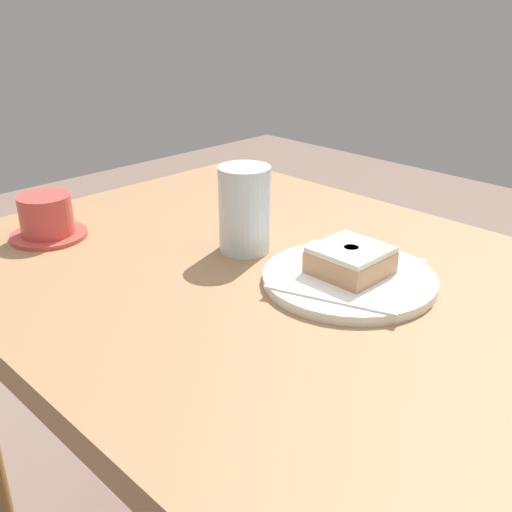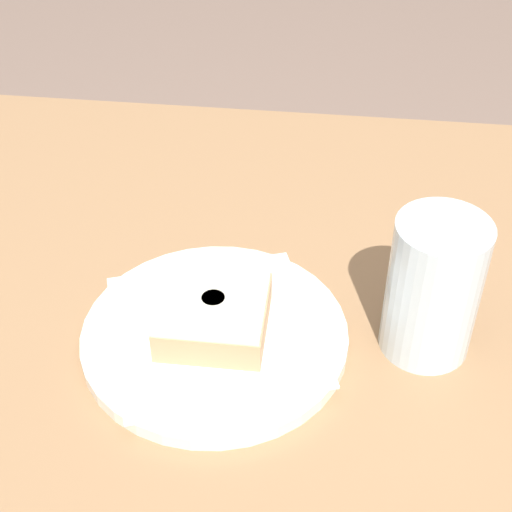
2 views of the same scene
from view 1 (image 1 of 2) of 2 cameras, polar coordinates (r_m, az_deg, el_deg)
The scene contains 6 objects.
table at distance 0.87m, azimuth 4.52°, elevation -7.23°, with size 1.11×0.75×0.74m.
plate_glazed_square at distance 0.84m, azimuth 8.71°, elevation -2.12°, with size 0.24×0.24×0.01m, color white.
napkin_glazed_square at distance 0.84m, azimuth 8.74°, elevation -1.62°, with size 0.18×0.18×0.00m, color white.
donut_glazed_square at distance 0.83m, azimuth 8.83°, elevation -0.36°, with size 0.09×0.09×0.04m.
water_glass at distance 0.92m, azimuth -1.07°, elevation 4.40°, with size 0.08×0.08×0.13m, color silver.
coffee_cup at distance 1.04m, azimuth -19.02°, elevation 3.42°, with size 0.12×0.12×0.07m.
Camera 1 is at (0.48, -0.57, 1.11)m, focal length 42.70 mm.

